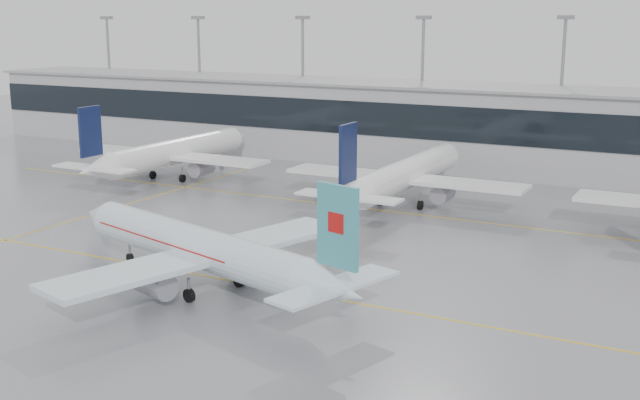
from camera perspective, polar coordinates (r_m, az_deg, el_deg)
The scene contains 11 objects.
ground at distance 68.72m, azimuth -4.71°, elevation -6.03°, with size 320.00×320.00×0.00m, color gray.
taxi_line_main at distance 68.72m, azimuth -4.71°, elevation -6.03°, with size 120.00×0.25×0.01m, color gold.
taxi_line_north at distance 94.36m, azimuth 5.12°, elevation -0.82°, with size 120.00×0.25×0.01m, color gold.
taxi_line_cross at distance 98.00m, azimuth -14.85°, elevation -0.69°, with size 0.25×60.00×0.01m, color gold.
terminal at distance 122.96m, azimuth 11.00°, elevation 5.01°, with size 180.00×15.00×12.00m, color #A2A2A6.
terminal_glass at distance 115.62m, azimuth 9.93°, elevation 5.32°, with size 180.00×0.20×5.00m, color black.
terminal_roof at distance 122.30m, azimuth 11.13°, elevation 7.89°, with size 182.00×16.00×0.40m, color gray.
light_masts at distance 127.96m, azimuth 11.94°, elevation 8.57°, with size 156.40×1.00×22.60m.
air_canada_jet at distance 66.68m, azimuth -8.21°, elevation -3.54°, with size 35.17×28.48×11.15m.
parked_jet_b at distance 114.40m, azimuth -10.49°, elevation 3.30°, with size 29.64×36.96×11.72m.
parked_jet_c at distance 96.91m, azimuth 6.01°, elevation 1.76°, with size 29.64×36.96×11.72m.
Camera 1 is at (35.27, -54.69, 22.09)m, focal length 45.00 mm.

